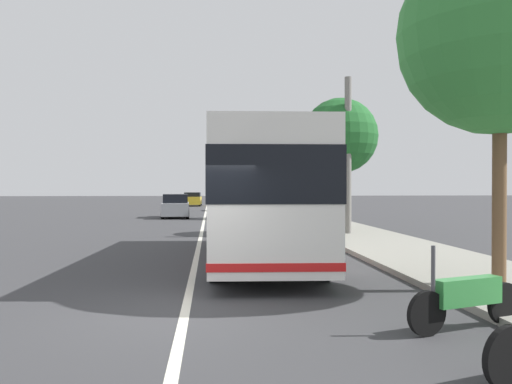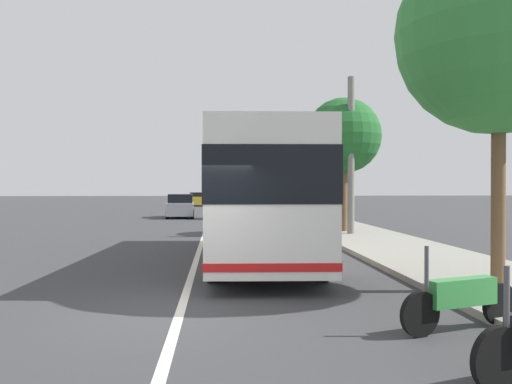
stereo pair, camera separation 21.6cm
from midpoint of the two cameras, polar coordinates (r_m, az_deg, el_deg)
ground_plane at (r=8.85m, az=-8.63°, el=-13.14°), size 220.00×220.00×0.00m
sidewalk_curb at (r=19.63m, az=12.84°, el=-5.36°), size 110.00×3.60×0.14m
lane_divider_line at (r=18.71m, az=-6.71°, el=-5.85°), size 110.00×0.16×0.01m
coach_bus at (r=14.62m, az=0.28°, el=0.06°), size 10.52×3.13×3.50m
motorcycle_far_end at (r=8.17m, az=21.76°, el=-10.87°), size 0.77×2.07×1.27m
car_far_distant at (r=44.82m, az=-2.89°, el=-1.13°), size 4.44×2.07×1.61m
car_behind_bus at (r=35.11m, az=-9.14°, el=-1.62°), size 4.12×1.97×1.60m
car_ahead_same_lane at (r=56.43m, az=-7.21°, el=-0.82°), size 4.07×2.00×1.48m
roadside_tree_near_camera at (r=11.76m, az=25.10°, el=15.67°), size 4.07×4.07×7.22m
roadside_tree_mid_block at (r=23.17m, az=9.11°, el=6.14°), size 3.35×3.35×6.05m
roadside_tree_far_block at (r=33.71m, az=4.58°, el=5.41°), size 3.12×3.12×6.53m
utility_pole at (r=21.87m, az=9.95°, el=3.88°), size 0.29×0.29×6.72m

